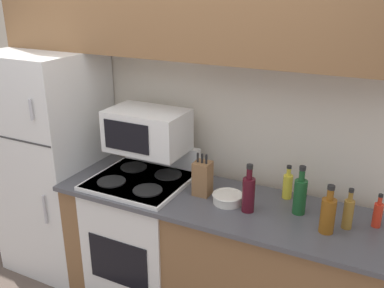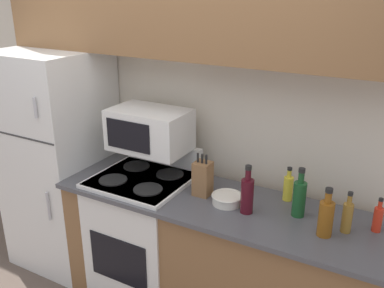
{
  "view_description": "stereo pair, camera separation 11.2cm",
  "coord_description": "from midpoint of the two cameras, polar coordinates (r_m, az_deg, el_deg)",
  "views": [
    {
      "loc": [
        1.3,
        -1.91,
        2.18
      ],
      "look_at": [
        0.21,
        0.27,
        1.26
      ],
      "focal_mm": 40.0,
      "sensor_mm": 36.0,
      "label": 1
    },
    {
      "loc": [
        1.4,
        -1.86,
        2.18
      ],
      "look_at": [
        0.21,
        0.27,
        1.26
      ],
      "focal_mm": 40.0,
      "sensor_mm": 36.0,
      "label": 2
    }
  ],
  "objects": [
    {
      "name": "wall_back",
      "position": [
        3.07,
        1.86,
        3.54
      ],
      "size": [
        8.0,
        0.05,
        2.55
      ],
      "color": "beige",
      "rests_on": "ground_plane"
    },
    {
      "name": "lower_cabinets",
      "position": [
        2.96,
        4.04,
        -15.08
      ],
      "size": [
        2.07,
        0.64,
        0.91
      ],
      "color": "brown",
      "rests_on": "ground_plane"
    },
    {
      "name": "refrigerator",
      "position": [
        3.52,
        -16.34,
        -2.14
      ],
      "size": [
        0.71,
        0.72,
        1.73
      ],
      "color": "white",
      "rests_on": "ground_plane"
    },
    {
      "name": "upper_cabinets",
      "position": [
        2.78,
        0.18,
        17.98
      ],
      "size": [
        2.78,
        0.32,
        0.64
      ],
      "color": "brown",
      "rests_on": "refrigerator"
    },
    {
      "name": "stove",
      "position": [
        3.16,
        -5.29,
        -11.89
      ],
      "size": [
        0.63,
        0.63,
        1.1
      ],
      "color": "white",
      "rests_on": "ground_plane"
    },
    {
      "name": "microwave",
      "position": [
        2.93,
        -4.59,
        1.91
      ],
      "size": [
        0.53,
        0.35,
        0.28
      ],
      "color": "white",
      "rests_on": "stove"
    },
    {
      "name": "knife_block",
      "position": [
        2.71,
        2.62,
        -4.61
      ],
      "size": [
        0.11,
        0.1,
        0.28
      ],
      "color": "brown",
      "rests_on": "lower_cabinets"
    },
    {
      "name": "bowl",
      "position": [
        2.65,
        5.91,
        -7.29
      ],
      "size": [
        0.19,
        0.19,
        0.06
      ],
      "color": "silver",
      "rests_on": "lower_cabinets"
    },
    {
      "name": "bottle_whiskey",
      "position": [
        2.42,
        18.7,
        -9.24
      ],
      "size": [
        0.08,
        0.08,
        0.28
      ],
      "color": "brown",
      "rests_on": "lower_cabinets"
    },
    {
      "name": "bottle_hot_sauce",
      "position": [
        2.58,
        24.7,
        -9.0
      ],
      "size": [
        0.05,
        0.05,
        0.2
      ],
      "color": "red",
      "rests_on": "lower_cabinets"
    },
    {
      "name": "bottle_vinegar",
      "position": [
        2.5,
        21.22,
        -8.99
      ],
      "size": [
        0.06,
        0.06,
        0.24
      ],
      "color": "olive",
      "rests_on": "lower_cabinets"
    },
    {
      "name": "bottle_wine_green",
      "position": [
        2.56,
        15.34,
        -6.89
      ],
      "size": [
        0.08,
        0.08,
        0.3
      ],
      "color": "#194C23",
      "rests_on": "lower_cabinets"
    },
    {
      "name": "bottle_wine_red",
      "position": [
        2.53,
        8.63,
        -6.66
      ],
      "size": [
        0.08,
        0.08,
        0.3
      ],
      "color": "#470F19",
      "rests_on": "lower_cabinets"
    },
    {
      "name": "bottle_cooking_spray",
      "position": [
        2.74,
        13.85,
        -5.63
      ],
      "size": [
        0.06,
        0.06,
        0.22
      ],
      "color": "gold",
      "rests_on": "lower_cabinets"
    }
  ]
}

